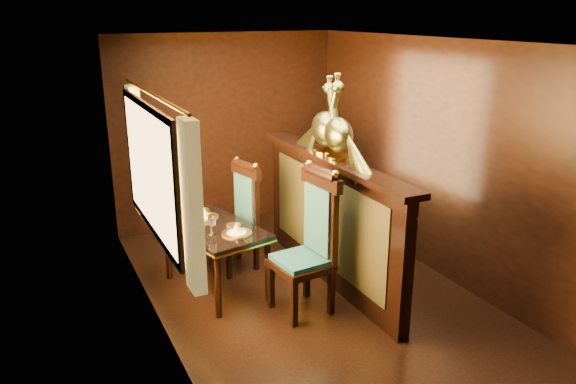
{
  "coord_description": "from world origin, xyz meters",
  "views": [
    {
      "loc": [
        -2.44,
        -4.39,
        2.75
      ],
      "look_at": [
        -0.18,
        0.26,
        1.08
      ],
      "focal_mm": 35.0,
      "sensor_mm": 36.0,
      "label": 1
    }
  ],
  "objects_px": {
    "dining_table": "(214,233)",
    "chair_right": "(241,212)",
    "chair_left": "(313,236)",
    "peacock_right": "(326,113)",
    "peacock_left": "(339,119)"
  },
  "relations": [
    {
      "from": "dining_table",
      "to": "chair_right",
      "type": "distance_m",
      "value": 0.6
    },
    {
      "from": "dining_table",
      "to": "chair_left",
      "type": "distance_m",
      "value": 1.06
    },
    {
      "from": "peacock_right",
      "to": "chair_right",
      "type": "bearing_deg",
      "value": 138.71
    },
    {
      "from": "chair_left",
      "to": "peacock_left",
      "type": "distance_m",
      "value": 1.15
    },
    {
      "from": "chair_left",
      "to": "peacock_left",
      "type": "height_order",
      "value": "peacock_left"
    },
    {
      "from": "chair_left",
      "to": "peacock_right",
      "type": "relative_size",
      "value": 1.7
    },
    {
      "from": "peacock_left",
      "to": "chair_right",
      "type": "bearing_deg",
      "value": 129.08
    },
    {
      "from": "dining_table",
      "to": "chair_left",
      "type": "bearing_deg",
      "value": -59.41
    },
    {
      "from": "peacock_right",
      "to": "peacock_left",
      "type": "bearing_deg",
      "value": -90.0
    },
    {
      "from": "dining_table",
      "to": "chair_right",
      "type": "relative_size",
      "value": 1.05
    },
    {
      "from": "chair_right",
      "to": "peacock_left",
      "type": "relative_size",
      "value": 1.54
    },
    {
      "from": "dining_table",
      "to": "chair_left",
      "type": "xyz_separation_m",
      "value": [
        0.71,
        -0.77,
        0.12
      ]
    },
    {
      "from": "chair_right",
      "to": "peacock_right",
      "type": "bearing_deg",
      "value": -53.87
    },
    {
      "from": "chair_right",
      "to": "peacock_left",
      "type": "height_order",
      "value": "peacock_left"
    },
    {
      "from": "chair_right",
      "to": "dining_table",
      "type": "bearing_deg",
      "value": -151.18
    }
  ]
}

